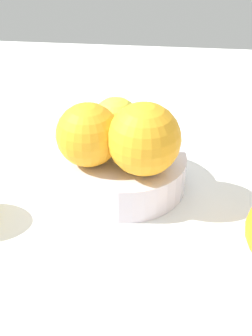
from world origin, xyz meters
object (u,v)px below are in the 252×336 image
object	(u,v)px
orange_in_bowl_1	(144,139)
orange_in_bowl_2	(88,135)
fruit_bowl	(126,172)
orange_in_bowl_0	(116,121)

from	to	relation	value
orange_in_bowl_1	orange_in_bowl_2	size ratio (longest dim) A/B	1.11
fruit_bowl	orange_in_bowl_0	xyz separation A→B (cm)	(-1.65, 3.37, 5.30)
fruit_bowl	orange_in_bowl_0	distance (cm)	6.50
fruit_bowl	orange_in_bowl_2	xyz separation A→B (cm)	(-4.19, -1.78, 6.04)
fruit_bowl	orange_in_bowl_2	distance (cm)	7.57
fruit_bowl	orange_in_bowl_1	bearing A→B (deg)	-50.39
orange_in_bowl_2	fruit_bowl	bearing A→B (deg)	22.98
fruit_bowl	orange_in_bowl_0	size ratio (longest dim) A/B	2.48
fruit_bowl	orange_in_bowl_1	world-z (taller)	orange_in_bowl_1
fruit_bowl	orange_in_bowl_2	size ratio (longest dim) A/B	1.99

